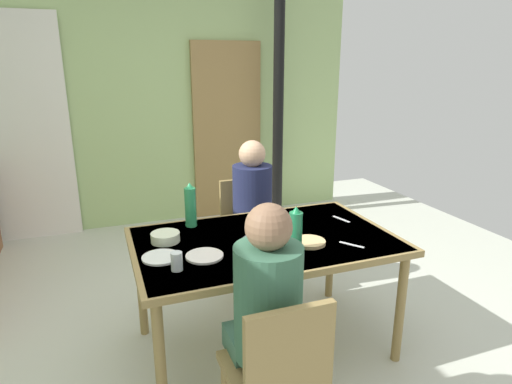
{
  "coord_description": "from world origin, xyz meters",
  "views": [
    {
      "loc": [
        -0.62,
        -2.36,
        1.77
      ],
      "look_at": [
        0.29,
        0.06,
        1.0
      ],
      "focal_mm": 30.61,
      "sensor_mm": 36.0,
      "label": 1
    }
  ],
  "objects_px": {
    "chair_far_diner": "(247,227)",
    "person_near_diner": "(267,298)",
    "water_bottle_green_near": "(190,206)",
    "serving_bowl_center": "(165,237)",
    "chair_near_diner": "(278,373)",
    "person_far_diner": "(253,198)",
    "dining_table": "(265,248)",
    "water_bottle_green_far": "(296,231)"
  },
  "relations": [
    {
      "from": "chair_near_diner",
      "to": "person_far_diner",
      "type": "bearing_deg",
      "value": 73.7
    },
    {
      "from": "chair_near_diner",
      "to": "water_bottle_green_far",
      "type": "xyz_separation_m",
      "value": [
        0.35,
        0.59,
        0.38
      ]
    },
    {
      "from": "chair_near_diner",
      "to": "person_far_diner",
      "type": "height_order",
      "value": "person_far_diner"
    },
    {
      "from": "chair_near_diner",
      "to": "serving_bowl_center",
      "type": "relative_size",
      "value": 5.12
    },
    {
      "from": "person_near_diner",
      "to": "serving_bowl_center",
      "type": "xyz_separation_m",
      "value": [
        -0.3,
        0.86,
        -0.0
      ]
    },
    {
      "from": "dining_table",
      "to": "person_near_diner",
      "type": "height_order",
      "value": "person_near_diner"
    },
    {
      "from": "chair_near_diner",
      "to": "water_bottle_green_near",
      "type": "bearing_deg",
      "value": 94.84
    },
    {
      "from": "chair_far_diner",
      "to": "person_far_diner",
      "type": "bearing_deg",
      "value": 90.0
    },
    {
      "from": "water_bottle_green_far",
      "to": "dining_table",
      "type": "bearing_deg",
      "value": 108.44
    },
    {
      "from": "dining_table",
      "to": "chair_far_diner",
      "type": "relative_size",
      "value": 1.79
    },
    {
      "from": "chair_near_diner",
      "to": "dining_table",
      "type": "bearing_deg",
      "value": 72.23
    },
    {
      "from": "water_bottle_green_near",
      "to": "water_bottle_green_far",
      "type": "bearing_deg",
      "value": -53.45
    },
    {
      "from": "water_bottle_green_far",
      "to": "serving_bowl_center",
      "type": "xyz_separation_m",
      "value": [
        -0.65,
        0.41,
        -0.1
      ]
    },
    {
      "from": "person_near_diner",
      "to": "person_far_diner",
      "type": "distance_m",
      "value": 1.47
    },
    {
      "from": "water_bottle_green_near",
      "to": "serving_bowl_center",
      "type": "height_order",
      "value": "water_bottle_green_near"
    },
    {
      "from": "dining_table",
      "to": "chair_far_diner",
      "type": "distance_m",
      "value": 0.88
    },
    {
      "from": "chair_near_diner",
      "to": "chair_far_diner",
      "type": "xyz_separation_m",
      "value": [
        0.45,
        1.67,
        0.0
      ]
    },
    {
      "from": "water_bottle_green_near",
      "to": "water_bottle_green_far",
      "type": "xyz_separation_m",
      "value": [
        0.45,
        -0.61,
        -0.01
      ]
    },
    {
      "from": "chair_far_diner",
      "to": "water_bottle_green_far",
      "type": "distance_m",
      "value": 1.15
    },
    {
      "from": "person_far_diner",
      "to": "chair_near_diner",
      "type": "bearing_deg",
      "value": 73.7
    },
    {
      "from": "chair_near_diner",
      "to": "chair_far_diner",
      "type": "height_order",
      "value": "same"
    },
    {
      "from": "chair_near_diner",
      "to": "water_bottle_green_near",
      "type": "height_order",
      "value": "water_bottle_green_near"
    },
    {
      "from": "person_far_diner",
      "to": "serving_bowl_center",
      "type": "distance_m",
      "value": 0.92
    },
    {
      "from": "water_bottle_green_far",
      "to": "serving_bowl_center",
      "type": "bearing_deg",
      "value": 147.81
    },
    {
      "from": "person_near_diner",
      "to": "serving_bowl_center",
      "type": "distance_m",
      "value": 0.91
    },
    {
      "from": "person_near_diner",
      "to": "person_far_diner",
      "type": "relative_size",
      "value": 1.0
    },
    {
      "from": "person_near_diner",
      "to": "water_bottle_green_near",
      "type": "bearing_deg",
      "value": 95.45
    },
    {
      "from": "chair_far_diner",
      "to": "person_near_diner",
      "type": "bearing_deg",
      "value": 73.7
    },
    {
      "from": "dining_table",
      "to": "water_bottle_green_far",
      "type": "bearing_deg",
      "value": -71.56
    },
    {
      "from": "dining_table",
      "to": "serving_bowl_center",
      "type": "relative_size",
      "value": 9.19
    },
    {
      "from": "dining_table",
      "to": "serving_bowl_center",
      "type": "bearing_deg",
      "value": 164.19
    },
    {
      "from": "water_bottle_green_far",
      "to": "chair_near_diner",
      "type": "bearing_deg",
      "value": -120.86
    },
    {
      "from": "chair_near_diner",
      "to": "person_far_diner",
      "type": "relative_size",
      "value": 1.13
    },
    {
      "from": "person_far_diner",
      "to": "water_bottle_green_far",
      "type": "distance_m",
      "value": 0.96
    },
    {
      "from": "person_far_diner",
      "to": "water_bottle_green_far",
      "type": "height_order",
      "value": "person_far_diner"
    },
    {
      "from": "dining_table",
      "to": "water_bottle_green_near",
      "type": "height_order",
      "value": "water_bottle_green_near"
    },
    {
      "from": "dining_table",
      "to": "water_bottle_green_near",
      "type": "xyz_separation_m",
      "value": [
        -0.37,
        0.36,
        0.2
      ]
    },
    {
      "from": "chair_far_diner",
      "to": "serving_bowl_center",
      "type": "height_order",
      "value": "chair_far_diner"
    },
    {
      "from": "person_far_diner",
      "to": "serving_bowl_center",
      "type": "xyz_separation_m",
      "value": [
        -0.75,
        -0.54,
        -0.0
      ]
    },
    {
      "from": "person_near_diner",
      "to": "water_bottle_green_near",
      "type": "relative_size",
      "value": 2.65
    },
    {
      "from": "chair_far_diner",
      "to": "person_near_diner",
      "type": "relative_size",
      "value": 1.13
    },
    {
      "from": "dining_table",
      "to": "person_near_diner",
      "type": "xyz_separation_m",
      "value": [
        -0.27,
        -0.7,
        0.1
      ]
    }
  ]
}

